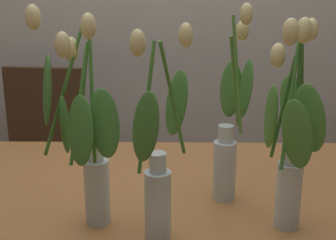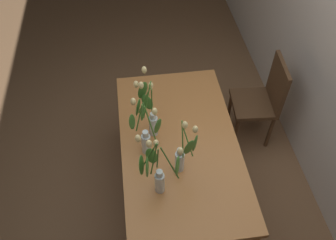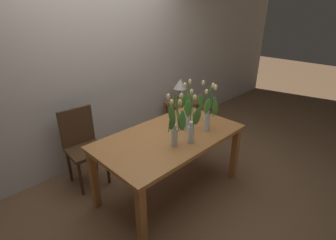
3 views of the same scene
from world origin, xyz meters
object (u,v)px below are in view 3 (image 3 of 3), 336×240
Objects in this scene: dining_chair at (82,143)px; table_lamp at (180,84)px; tulip_vase_2 at (191,126)px; dining_table at (170,143)px; tulip_vase_1 at (208,112)px; tulip_vase_0 at (175,126)px; side_table at (182,109)px; pillar_candle at (180,103)px; tulip_vase_3 at (186,114)px.

dining_chair is 1.81m from table_lamp.
dining_table is at bearing 99.39° from tulip_vase_2.
dining_table is 0.53m from tulip_vase_1.
table_lamp is (0.82, 1.16, -0.11)m from tulip_vase_1.
table_lamp is (1.78, 0.06, 0.33)m from dining_chair.
tulip_vase_2 is at bearing -12.10° from tulip_vase_0.
table_lamp is (-0.02, 0.02, 0.42)m from side_table.
table_lamp is (1.20, 0.95, 0.21)m from dining_table.
tulip_vase_2 is at bearing -133.74° from pillar_candle.
table_lamp is at bearing 45.80° from pillar_candle.
dining_chair reaches higher than pillar_candle.
tulip_vase_2 is 0.58× the size of dining_chair.
dining_table is at bearing -142.79° from side_table.
tulip_vase_2 is at bearing -80.61° from dining_table.
tulip_vase_0 is at bearing -123.82° from dining_table.
tulip_vase_1 is (0.37, -0.21, 0.32)m from dining_table.
tulip_vase_2 is at bearing -61.53° from dining_chair.
tulip_vase_0 is 7.77× the size of pillar_candle.
tulip_vase_1 is at bearing 7.99° from tulip_vase_2.
dining_chair is at bearing 130.87° from tulip_vase_1.
tulip_vase_0 is 1.04× the size of tulip_vase_1.
tulip_vase_0 is 0.44m from tulip_vase_3.
side_table is at bearing 37.21° from dining_table.
tulip_vase_0 is at bearing -179.32° from tulip_vase_1.
table_lamp is at bearing 141.27° from side_table.
side_table is at bearing 1.12° from dining_chair.
tulip_vase_0 is 0.20m from tulip_vase_2.
tulip_vase_0 is 1.46× the size of table_lamp.
dining_table is at bearing 150.57° from tulip_vase_1.
tulip_vase_3 is 1.29m from dining_chair.
table_lamp is 5.31× the size of pillar_candle.
dining_table reaches higher than pillar_candle.
tulip_vase_0 reaches higher than dining_chair.
dining_table is 2.85× the size of tulip_vase_1.
side_table is at bearing 43.91° from tulip_vase_3.
table_lamp is (0.96, 0.97, -0.07)m from tulip_vase_3.
pillar_candle is at bearing 40.62° from tulip_vase_0.
dining_chair is at bearing 132.09° from tulip_vase_3.
dining_chair is (-0.82, 0.91, -0.40)m from tulip_vase_3.
table_lamp is (1.34, 1.17, -0.11)m from tulip_vase_0.
dining_table is 0.41m from tulip_vase_0.
tulip_vase_0 is 1.78m from table_lamp.
tulip_vase_1 is at bearing -124.65° from pillar_candle.
pillar_candle is at bearing -0.83° from dining_chair.
tulip_vase_3 is at bearing 27.38° from tulip_vase_0.
pillar_candle is at bearing -134.20° from table_lamp.
tulip_vase_2 is at bearing -172.01° from tulip_vase_1.
side_table is (1.18, 1.19, -0.49)m from tulip_vase_2.
pillar_candle is at bearing -149.71° from side_table.
tulip_vase_2 is at bearing -129.50° from tulip_vase_3.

